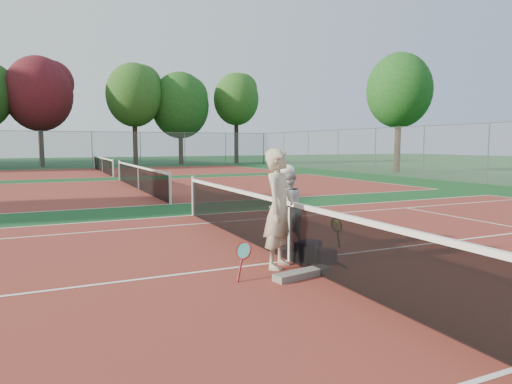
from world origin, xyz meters
TOP-DOWN VIEW (x-y plane):
  - ground at (0.00, 0.00)m, footprint 130.00×130.00m
  - court_main at (0.00, 0.00)m, footprint 23.77×10.97m
  - court_far_a at (0.00, 13.50)m, footprint 23.77×10.97m
  - court_far_b at (0.00, 27.00)m, footprint 23.77×10.97m
  - net_main at (0.00, 0.00)m, footprint 0.10×10.98m
  - net_far_a at (0.00, 13.50)m, footprint 0.10×10.98m
  - net_far_b at (0.00, 27.00)m, footprint 0.10×10.98m
  - fence_back at (0.00, 34.00)m, footprint 32.00×0.06m
  - player_a at (-0.35, -0.27)m, footprint 0.82×0.81m
  - player_b at (0.35, 0.78)m, footprint 0.86×0.74m
  - racket_red at (-1.09, -0.56)m, footprint 0.42×0.42m
  - racket_black_held at (1.24, 0.43)m, footprint 0.29×0.33m
  - racket_spare at (0.58, -0.33)m, footprint 0.29×0.61m
  - sports_bag_navy at (0.28, -0.13)m, footprint 0.51×0.44m
  - sports_bag_purple at (0.48, -0.40)m, footprint 0.32×0.24m
  - net_cover_canvas at (-0.28, -0.91)m, footprint 1.01×0.41m
  - water_bottle at (0.36, -0.24)m, footprint 0.09×0.09m
  - tree_back_maroon at (-3.86, 37.78)m, footprint 5.64×5.64m
  - tree_back_3 at (4.05, 36.68)m, footprint 5.07×5.07m
  - tree_back_4 at (8.51, 37.12)m, footprint 5.57×5.57m
  - tree_back_5 at (14.33, 36.97)m, footprint 4.61×4.61m
  - tree_right_1 at (18.82, 18.31)m, footprint 4.49×4.49m

SIDE VIEW (x-z plane):
  - ground at x=0.00m, z-range 0.00..0.00m
  - court_main at x=0.00m, z-range 0.00..0.01m
  - court_far_a at x=0.00m, z-range 0.00..0.01m
  - court_far_b at x=0.00m, z-range 0.00..0.01m
  - racket_spare at x=0.58m, z-range 0.00..0.10m
  - net_cover_canvas at x=-0.28m, z-range 0.00..0.10m
  - sports_bag_purple at x=0.48m, z-range 0.00..0.24m
  - water_bottle at x=0.36m, z-range 0.00..0.30m
  - sports_bag_navy at x=0.28m, z-range 0.00..0.34m
  - racket_red at x=-1.09m, z-range 0.00..0.53m
  - racket_black_held at x=1.24m, z-range 0.00..0.58m
  - net_main at x=0.00m, z-range 0.00..1.02m
  - net_far_a at x=0.00m, z-range 0.00..1.02m
  - net_far_b at x=0.00m, z-range 0.00..1.02m
  - player_b at x=0.35m, z-range 0.00..1.54m
  - player_a at x=-0.35m, z-range 0.00..1.91m
  - fence_back at x=0.00m, z-range 0.00..3.00m
  - tree_right_1 at x=18.82m, z-range 1.51..9.75m
  - tree_back_4 at x=8.51m, z-range 1.23..10.12m
  - tree_back_maroon at x=-3.86m, z-range 1.51..11.06m
  - tree_back_3 at x=4.05m, z-range 1.74..11.10m
  - tree_back_5 at x=14.33m, z-range 1.89..11.04m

